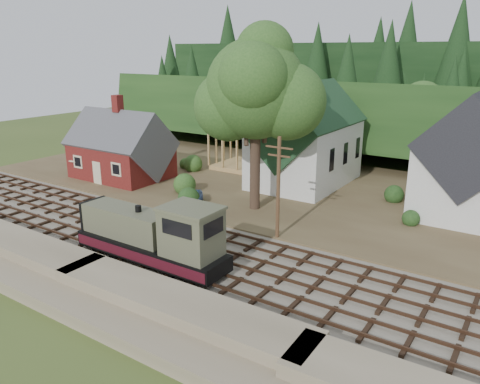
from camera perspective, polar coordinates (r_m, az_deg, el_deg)
The scene contains 17 objects.
ground at distance 35.85m, azimuth -9.51°, elevation -6.13°, with size 140.00×140.00×0.00m, color #384C1E.
embankment at distance 30.88m, azimuth -20.48°, elevation -11.00°, with size 64.00×5.00×1.60m, color #7F7259.
railroad_bed at distance 35.82m, azimuth -9.52°, elevation -6.01°, with size 64.00×11.00×0.16m, color #726B5B.
village_flat at distance 49.62m, azimuth 4.72°, elevation 0.80°, with size 64.00×26.00×0.30m, color brown.
hillside at distance 71.05m, azimuth 14.23°, elevation 5.15°, with size 70.00×28.00×8.00m, color #1E3F19.
ridge at distance 86.08m, azimuth 17.90°, elevation 6.85°, with size 80.00×20.00×12.00m, color black.
depot at distance 53.29m, azimuth -14.29°, elevation 4.85°, with size 10.80×7.41×9.00m.
church at distance 49.03m, azimuth 7.88°, elevation 6.54°, with size 8.40×15.17×13.00m.
farmhouse at distance 44.01m, azimuth 26.52°, elevation 3.29°, with size 8.40×10.80×10.60m.
timber_frame at distance 55.20m, azimuth 1.37°, elevation 5.84°, with size 8.20×6.20×6.99m.
lattice_tower at distance 59.45m, azimuth 4.59°, elevation 13.17°, with size 3.20×3.20×12.12m.
big_tree at distance 39.90m, azimuth 2.20°, elevation 11.63°, with size 10.90×8.40×14.70m.
telegraph_pole_near at distance 34.46m, azimuth 4.69°, elevation 0.61°, with size 2.20×0.28×8.00m.
locomotive at distance 31.61m, azimuth -10.34°, elevation -5.40°, with size 11.38×2.84×4.57m.
car_blue at distance 42.92m, azimuth -5.71°, elevation -0.73°, with size 1.49×3.70×1.26m, color #628AD2.
car_green at distance 58.90m, azimuth -18.12°, elevation 3.36°, with size 1.30×3.73×1.23m, color #70A06F.
patio_set at distance 54.80m, azimuth -19.08°, elevation 3.83°, with size 2.15×2.15×2.39m.
Camera 1 is at (22.93, -23.79, 13.92)m, focal length 35.00 mm.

